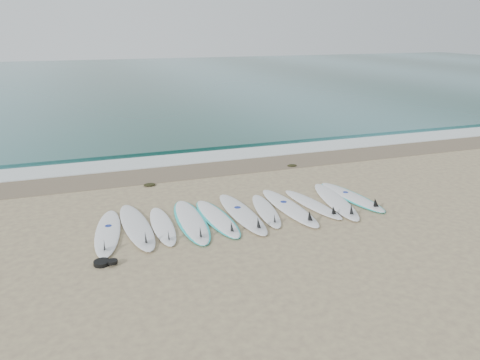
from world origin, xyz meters
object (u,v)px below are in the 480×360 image
object	(u,v)px
surfboard_5	(243,214)
leash_coil	(104,263)
surfboard_10	(352,197)
surfboard_0	(108,233)

from	to	relation	value
surfboard_5	leash_coil	world-z (taller)	surfboard_5
surfboard_5	surfboard_10	bearing A→B (deg)	1.50
surfboard_5	surfboard_10	distance (m)	3.24
surfboard_0	surfboard_5	size ratio (longest dim) A/B	0.93
surfboard_10	surfboard_0	bearing A→B (deg)	175.51
surfboard_5	surfboard_0	bearing A→B (deg)	179.07
surfboard_0	leash_coil	xyz separation A→B (m)	(-0.17, -1.38, -0.01)
surfboard_5	leash_coil	bearing A→B (deg)	-158.92
surfboard_0	surfboard_10	xyz separation A→B (m)	(6.47, 0.20, -0.01)
surfboard_5	leash_coil	xyz separation A→B (m)	(-3.41, -1.41, -0.01)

